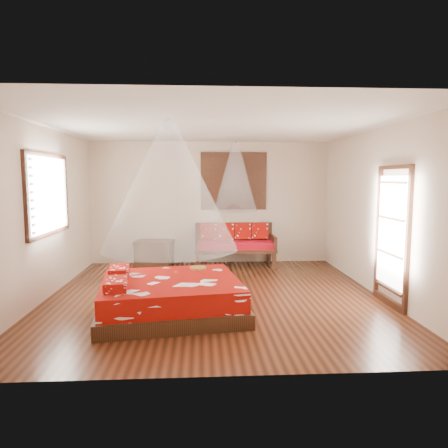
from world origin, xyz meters
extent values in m
cube|color=black|center=(0.00, 0.00, -0.01)|extent=(5.50, 5.50, 0.02)
cube|color=white|center=(0.00, 0.00, 2.81)|extent=(5.50, 5.50, 0.02)
cube|color=#CCB195|center=(-2.76, 0.00, 1.40)|extent=(0.02, 5.50, 2.80)
cube|color=#CCB195|center=(2.76, 0.00, 1.40)|extent=(0.02, 5.50, 2.80)
cube|color=#CCB195|center=(0.00, 2.76, 1.40)|extent=(5.50, 0.02, 2.80)
cube|color=#CCB195|center=(0.00, -2.76, 1.40)|extent=(5.50, 0.02, 2.80)
cube|color=black|center=(-0.66, -0.81, 0.10)|extent=(2.28, 2.12, 0.20)
cube|color=#8E0A04|center=(-0.66, -0.81, 0.35)|extent=(2.17, 2.00, 0.30)
cube|color=#8E0A04|center=(-1.34, -1.30, 0.57)|extent=(0.36, 0.57, 0.14)
cube|color=#8E0A04|center=(-1.45, -0.53, 0.57)|extent=(0.36, 0.57, 0.14)
cube|color=black|center=(-0.29, 1.96, 0.21)|extent=(0.08, 0.08, 0.42)
cube|color=black|center=(1.38, 1.96, 0.21)|extent=(0.08, 0.08, 0.42)
cube|color=black|center=(-0.29, 2.64, 0.21)|extent=(0.08, 0.08, 0.42)
cube|color=black|center=(1.38, 2.64, 0.21)|extent=(0.08, 0.08, 0.42)
cube|color=black|center=(0.54, 2.30, 0.38)|extent=(1.79, 0.79, 0.08)
cube|color=#98050A|center=(0.54, 2.30, 0.49)|extent=(1.73, 0.73, 0.14)
cube|color=black|center=(0.54, 2.66, 0.67)|extent=(1.79, 0.06, 0.55)
cube|color=black|center=(-0.31, 2.30, 0.54)|extent=(0.06, 0.79, 0.30)
cube|color=black|center=(1.40, 2.30, 0.54)|extent=(0.06, 0.79, 0.30)
cube|color=#8E0A04|center=(-0.05, 2.54, 0.75)|extent=(0.38, 0.20, 0.39)
cube|color=#8E0A04|center=(0.34, 2.54, 0.75)|extent=(0.38, 0.20, 0.39)
cube|color=#8E0A04|center=(0.74, 2.54, 0.75)|extent=(0.38, 0.20, 0.39)
cube|color=#8E0A04|center=(1.14, 2.54, 0.75)|extent=(0.38, 0.20, 0.39)
cube|color=black|center=(-1.27, 2.45, 0.26)|extent=(0.85, 0.66, 0.52)
cube|color=black|center=(-1.27, 2.45, 0.54)|extent=(0.90, 0.70, 0.05)
cube|color=black|center=(0.54, 2.72, 1.90)|extent=(1.52, 0.06, 1.32)
cube|color=black|center=(0.54, 2.71, 1.90)|extent=(1.35, 0.04, 1.10)
cube|color=black|center=(-2.72, 0.20, 1.70)|extent=(0.08, 1.74, 1.34)
cube|color=silver|center=(-2.68, 0.20, 1.70)|extent=(0.04, 1.54, 1.10)
cube|color=black|center=(2.72, -0.60, 1.05)|extent=(0.08, 1.02, 2.16)
cube|color=white|center=(2.70, -0.60, 1.15)|extent=(0.03, 0.82, 1.70)
cylinder|color=brown|center=(-0.27, -0.15, 0.52)|extent=(0.27, 0.27, 0.03)
cone|color=white|center=(-0.66, -0.81, 1.85)|extent=(1.94, 1.94, 1.80)
cone|color=white|center=(0.54, 2.25, 2.00)|extent=(0.96, 0.96, 1.50)
camera|label=1|loc=(-0.21, -6.51, 1.96)|focal=32.00mm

